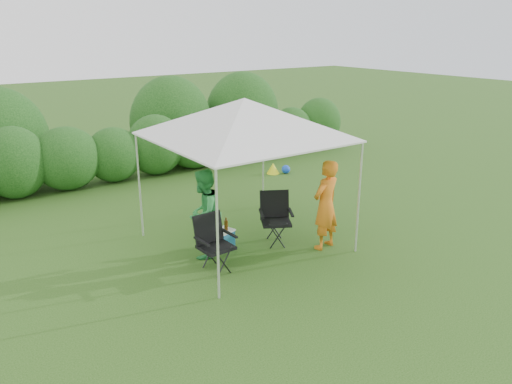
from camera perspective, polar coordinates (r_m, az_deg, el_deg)
ground at (r=9.47m, az=0.48°, el=-6.87°), size 70.00×70.00×0.00m
hedge at (r=14.28m, az=-13.52°, el=4.82°), size 15.14×1.53×1.80m
canopy at (r=9.12m, az=-1.32°, el=8.41°), size 3.10×3.10×2.83m
chair_right at (r=9.72m, az=2.23°, el=-2.55°), size 0.78×0.76×1.01m
chair_left at (r=8.66m, az=-4.95°, el=-5.38°), size 0.63×0.58×0.98m
man at (r=9.44m, az=7.97°, el=-1.47°), size 0.70×0.53×1.73m
woman at (r=9.06m, az=-5.98°, el=-2.49°), size 1.01×0.95×1.65m
cooler at (r=9.58m, az=-3.84°, el=-5.41°), size 0.50×0.42×0.36m
bottle at (r=9.46m, az=-3.44°, el=-3.69°), size 0.07×0.07×0.26m
lawn_toy at (r=14.45m, az=2.35°, el=2.69°), size 0.62×0.52×0.31m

